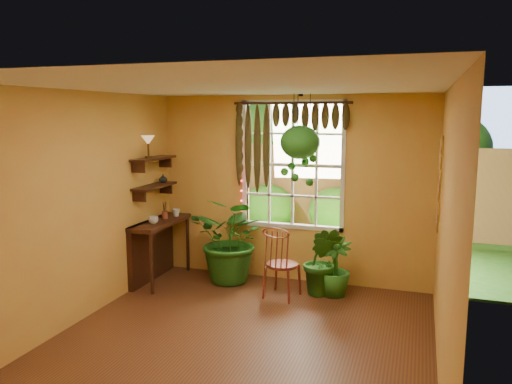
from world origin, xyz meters
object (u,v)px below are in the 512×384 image
windsor_chair (281,274)px  potted_plant_left (233,240)px  hanging_basket (300,147)px  potted_plant_mid (323,261)px  counter_ledge (154,243)px

windsor_chair → potted_plant_left: bearing=165.5°
windsor_chair → potted_plant_left: potted_plant_left is taller
potted_plant_left → hanging_basket: bearing=8.0°
potted_plant_mid → hanging_basket: size_ratio=0.76×
windsor_chair → hanging_basket: hanging_basket is taller
counter_ledge → potted_plant_mid: size_ratio=1.26×
counter_ledge → windsor_chair: 1.99m
hanging_basket → windsor_chair: bearing=-102.2°
potted_plant_left → hanging_basket: hanging_basket is taller
windsor_chair → potted_plant_mid: size_ratio=1.18×
windsor_chair → hanging_basket: 1.73m
windsor_chair → potted_plant_mid: (0.51, 0.26, 0.15)m
counter_ledge → hanging_basket: bearing=10.7°
counter_ledge → hanging_basket: size_ratio=0.95×
potted_plant_left → potted_plant_mid: potted_plant_left is taller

